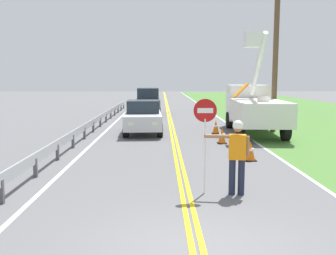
% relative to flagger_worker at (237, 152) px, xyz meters
% --- Properties ---
extents(centerline_yellow_left, '(0.11, 110.00, 0.01)m').
position_rel_flagger_worker_xyz_m(centerline_yellow_left, '(-1.31, 16.82, -1.04)').
color(centerline_yellow_left, yellow).
rests_on(centerline_yellow_left, ground).
extents(centerline_yellow_right, '(0.11, 110.00, 0.01)m').
position_rel_flagger_worker_xyz_m(centerline_yellow_right, '(-1.13, 16.82, -1.04)').
color(centerline_yellow_right, yellow).
rests_on(centerline_yellow_right, ground).
extents(edge_line_right, '(0.12, 110.00, 0.01)m').
position_rel_flagger_worker_xyz_m(edge_line_right, '(2.38, 16.82, -1.04)').
color(edge_line_right, silver).
rests_on(edge_line_right, ground).
extents(edge_line_left, '(0.12, 110.00, 0.01)m').
position_rel_flagger_worker_xyz_m(edge_line_left, '(-4.82, 16.82, -1.04)').
color(edge_line_left, silver).
rests_on(edge_line_left, ground).
extents(flagger_worker, '(1.08, 0.30, 1.83)m').
position_rel_flagger_worker_xyz_m(flagger_worker, '(0.00, 0.00, 0.00)').
color(flagger_worker, '#1E2338').
rests_on(flagger_worker, ground).
extents(stop_sign_paddle, '(0.56, 0.04, 2.33)m').
position_rel_flagger_worker_xyz_m(stop_sign_paddle, '(-0.76, 0.10, 0.66)').
color(stop_sign_paddle, silver).
rests_on(stop_sign_paddle, ground).
extents(utility_bucket_truck, '(3.02, 6.93, 5.27)m').
position_rel_flagger_worker_xyz_m(utility_bucket_truck, '(3.01, 10.67, 0.36)').
color(utility_bucket_truck, white).
rests_on(utility_bucket_truck, ground).
extents(oncoming_sedan_nearest, '(2.03, 4.16, 1.70)m').
position_rel_flagger_worker_xyz_m(oncoming_sedan_nearest, '(-2.75, 10.42, -0.21)').
color(oncoming_sedan_nearest, silver).
rests_on(oncoming_sedan_nearest, ground).
extents(oncoming_suv_second, '(1.99, 4.64, 2.10)m').
position_rel_flagger_worker_xyz_m(oncoming_suv_second, '(-2.85, 20.74, 0.01)').
color(oncoming_suv_second, '#4C5156').
rests_on(oncoming_suv_second, ground).
extents(utility_pole_near, '(1.80, 0.28, 8.36)m').
position_rel_flagger_worker_xyz_m(utility_pole_near, '(4.17, 10.96, 3.32)').
color(utility_pole_near, brown).
rests_on(utility_pole_near, ground).
extents(traffic_cone_lead, '(0.40, 0.40, 0.70)m').
position_rel_flagger_worker_xyz_m(traffic_cone_lead, '(1.26, 3.82, -0.71)').
color(traffic_cone_lead, orange).
rests_on(traffic_cone_lead, ground).
extents(traffic_cone_mid, '(0.40, 0.40, 0.70)m').
position_rel_flagger_worker_xyz_m(traffic_cone_mid, '(0.84, 7.30, -0.71)').
color(traffic_cone_mid, orange).
rests_on(traffic_cone_mid, ground).
extents(traffic_cone_tail, '(0.40, 0.40, 0.70)m').
position_rel_flagger_worker_xyz_m(traffic_cone_tail, '(0.99, 10.23, -0.71)').
color(traffic_cone_tail, orange).
rests_on(traffic_cone_tail, ground).
extents(guardrail_left_shoulder, '(0.10, 32.00, 0.71)m').
position_rel_flagger_worker_xyz_m(guardrail_left_shoulder, '(-5.42, 12.00, -0.53)').
color(guardrail_left_shoulder, '#9EA0A3').
rests_on(guardrail_left_shoulder, ground).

